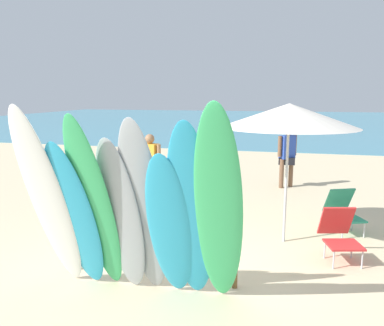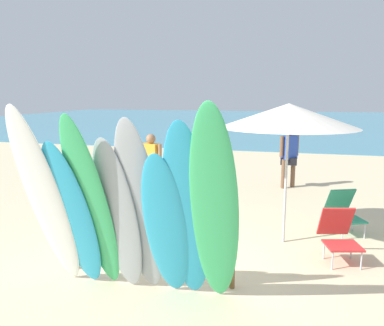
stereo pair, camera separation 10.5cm
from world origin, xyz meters
name	(u,v)px [view 1 (the left image)]	position (x,y,z in m)	size (l,w,h in m)	color
ground	(250,147)	(0.00, 14.00, 0.00)	(60.00, 60.00, 0.00)	beige
ocean_water	(269,121)	(0.00, 32.43, 0.01)	(60.00, 40.00, 0.02)	teal
surfboard_rack	(152,246)	(0.00, 0.00, 0.46)	(2.41, 0.07, 0.60)	brown
surfboard_white_0	(49,203)	(-1.06, -0.74, 1.22)	(0.51, 0.08, 2.59)	white
surfboard_teal_1	(76,218)	(-0.75, -0.65, 1.01)	(0.55, 0.07, 2.15)	#289EC6
surfboard_green_2	(95,208)	(-0.47, -0.67, 1.17)	(0.46, 0.07, 2.48)	#38B266
surfboard_grey_3	(121,218)	(-0.18, -0.57, 1.03)	(0.52, 0.07, 2.14)	#999EA3
surfboard_grey_4	(144,211)	(0.11, -0.57, 1.15)	(0.52, 0.07, 2.39)	#999EA3
surfboard_teal_5	(170,229)	(0.45, -0.61, 0.97)	(0.53, 0.08, 2.05)	#289EC6
surfboard_teal_6	(191,217)	(0.72, -0.65, 1.15)	(0.53, 0.07, 2.43)	#289EC6
surfboard_green_7	(219,212)	(1.04, -0.70, 1.24)	(0.54, 0.08, 2.64)	#38B266
beachgoer_strolling	(150,163)	(-1.35, 3.68, 0.93)	(0.58, 0.33, 1.61)	#9E704C
beachgoer_near_rack	(287,153)	(1.75, 5.92, 0.95)	(0.49, 0.45, 1.65)	brown
beach_chair_red	(340,232)	(2.58, 1.32, 0.43)	(0.66, 0.81, 0.81)	#B7B7BC
beach_chair_blue	(343,209)	(2.80, 2.61, 0.42)	(0.75, 0.86, 0.80)	#B7B7BC
beach_umbrella	(289,116)	(1.75, 1.84, 2.17)	(2.27, 2.27, 2.38)	silver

